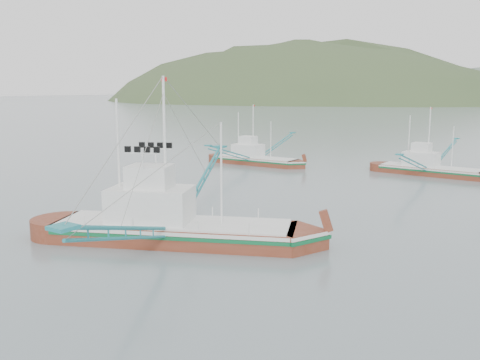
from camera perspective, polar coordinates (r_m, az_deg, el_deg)
The scene contains 5 objects.
ground at distance 41.21m, azimuth -4.67°, elevation -5.58°, with size 1200.00×1200.00×0.00m, color slate.
main_boat at distance 38.29m, azimuth -7.27°, elevation -2.82°, with size 17.63×29.72×12.65m.
bg_boat_left at distance 76.86m, azimuth 1.54°, elevation 2.62°, with size 12.59×22.75×9.20m.
bg_boat_far at distance 71.62m, azimuth 19.52°, elevation 1.52°, with size 12.70×22.76×9.21m.
headland_left at distance 441.55m, azimuth 6.24°, elevation 8.39°, with size 448.00×308.00×210.00m, color #374A26.
Camera 1 is at (24.81, -31.03, 10.96)m, focal length 40.00 mm.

